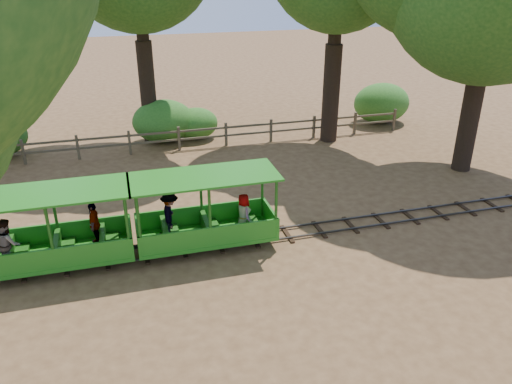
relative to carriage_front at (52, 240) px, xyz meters
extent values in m
plane|color=olive|center=(5.24, 0.03, -0.84)|extent=(90.00, 90.00, 0.00)
cube|color=#3F3D3A|center=(5.24, -0.27, -0.76)|extent=(22.00, 0.05, 0.05)
cube|color=#3F3D3A|center=(5.24, 0.33, -0.76)|extent=(22.00, 0.05, 0.05)
cube|color=#382314|center=(5.24, 0.03, -0.81)|extent=(0.12, 1.00, 0.05)
cube|color=#382314|center=(0.24, 0.03, -0.81)|extent=(0.12, 1.00, 0.05)
cube|color=#382314|center=(10.24, 0.03, -0.81)|extent=(0.12, 1.00, 0.05)
cube|color=#26841C|center=(0.07, 0.03, -0.50)|extent=(3.72, 1.42, 0.11)
cube|color=#1E5E15|center=(0.07, 0.03, -0.63)|extent=(3.35, 0.55, 0.15)
cube|color=#26841C|center=(0.07, -0.64, -0.17)|extent=(3.72, 0.07, 0.55)
cube|color=#26841C|center=(0.07, 0.70, -0.17)|extent=(3.72, 0.07, 0.55)
cube|color=#26841C|center=(0.07, 0.03, 1.26)|extent=(3.89, 1.59, 0.05)
cylinder|color=#1E5E15|center=(1.85, -0.62, 0.38)|extent=(0.08, 0.08, 1.75)
cylinder|color=#1E5E15|center=(1.85, 0.67, 0.38)|extent=(0.08, 0.08, 1.75)
cube|color=#1E5E15|center=(-1.04, 0.03, -0.22)|extent=(0.13, 1.21, 0.44)
cube|color=#1E5E15|center=(0.07, 0.03, -0.22)|extent=(0.13, 1.21, 0.44)
cube|color=#1E5E15|center=(1.19, 0.03, -0.22)|extent=(0.13, 1.21, 0.44)
cylinder|color=black|center=(-1.12, -0.35, -0.58)|extent=(0.31, 0.07, 0.31)
cylinder|color=black|center=(-1.12, 0.40, -0.58)|extent=(0.31, 0.07, 0.31)
cylinder|color=black|center=(1.27, -0.35, -0.58)|extent=(0.31, 0.07, 0.31)
cylinder|color=black|center=(1.27, 0.40, -0.58)|extent=(0.31, 0.07, 0.31)
imported|color=gray|center=(-0.94, -0.29, 0.21)|extent=(0.70, 0.78, 1.31)
imported|color=gray|center=(1.03, 0.28, 0.16)|extent=(0.39, 0.74, 1.20)
cube|color=#26841C|center=(3.90, 0.03, -0.50)|extent=(3.72, 1.42, 0.11)
cube|color=#1E5E15|center=(3.90, 0.03, -0.63)|extent=(3.35, 0.55, 0.15)
cube|color=#26841C|center=(3.90, -0.64, -0.17)|extent=(3.72, 0.07, 0.55)
cube|color=#26841C|center=(3.90, 0.70, -0.17)|extent=(3.72, 0.07, 0.55)
cube|color=#26841C|center=(3.90, 0.03, 1.26)|extent=(3.89, 1.59, 0.05)
cylinder|color=#1E5E15|center=(2.13, -0.62, 0.38)|extent=(0.08, 0.08, 1.75)
cylinder|color=#1E5E15|center=(2.13, 0.67, 0.38)|extent=(0.08, 0.08, 1.75)
cylinder|color=#1E5E15|center=(5.68, -0.62, 0.38)|extent=(0.08, 0.08, 1.75)
cylinder|color=#1E5E15|center=(5.68, 0.67, 0.38)|extent=(0.08, 0.08, 1.75)
cube|color=#1E5E15|center=(2.78, 0.03, -0.22)|extent=(0.13, 1.21, 0.44)
cube|color=#1E5E15|center=(3.90, 0.03, -0.22)|extent=(0.13, 1.21, 0.44)
cube|color=#1E5E15|center=(5.02, 0.03, -0.22)|extent=(0.13, 1.21, 0.44)
cylinder|color=black|center=(2.71, -0.35, -0.58)|extent=(0.31, 0.07, 0.31)
cylinder|color=black|center=(2.71, 0.40, -0.58)|extent=(0.31, 0.07, 0.31)
cylinder|color=black|center=(5.09, -0.35, -0.58)|extent=(0.31, 0.07, 0.31)
cylinder|color=black|center=(5.09, 0.40, -0.58)|extent=(0.31, 0.07, 0.31)
imported|color=gray|center=(2.98, 0.22, 0.20)|extent=(0.58, 0.88, 1.27)
imported|color=gray|center=(4.90, -0.18, 0.14)|extent=(0.47, 0.62, 1.15)
cylinder|color=#2D2116|center=(3.24, 9.53, 1.30)|extent=(0.66, 0.66, 4.27)
cylinder|color=#2D2116|center=(3.24, 9.53, 4.65)|extent=(0.50, 0.50, 2.44)
cylinder|color=#2D2116|center=(10.74, 7.53, 1.22)|extent=(0.72, 0.72, 4.12)
cylinder|color=#2D2116|center=(10.74, 7.53, 4.46)|extent=(0.54, 0.54, 2.35)
cylinder|color=#2D2116|center=(14.24, 3.03, 1.00)|extent=(0.68, 0.68, 3.68)
cylinder|color=#2D2116|center=(14.24, 3.03, 3.89)|extent=(0.51, 0.51, 2.10)
cube|color=brown|center=(-1.76, 8.03, -0.34)|extent=(0.10, 0.10, 1.00)
cube|color=brown|center=(0.24, 8.03, -0.34)|extent=(0.10, 0.10, 1.00)
cube|color=brown|center=(2.24, 8.03, -0.34)|extent=(0.10, 0.10, 1.00)
cube|color=brown|center=(4.24, 8.03, -0.34)|extent=(0.10, 0.10, 1.00)
cube|color=brown|center=(6.24, 8.03, -0.34)|extent=(0.10, 0.10, 1.00)
cube|color=brown|center=(8.24, 8.03, -0.34)|extent=(0.10, 0.10, 1.00)
cube|color=brown|center=(10.24, 8.03, -0.34)|extent=(0.10, 0.10, 1.00)
cube|color=brown|center=(12.24, 8.03, -0.34)|extent=(0.10, 0.10, 1.00)
cube|color=brown|center=(14.24, 8.03, -0.34)|extent=(0.10, 0.10, 1.00)
cube|color=brown|center=(5.24, 8.03, -0.04)|extent=(18.00, 0.06, 0.08)
cube|color=brown|center=(5.24, 8.03, -0.39)|extent=(18.00, 0.06, 0.08)
ellipsoid|color=#2D6B1E|center=(3.77, 9.33, 0.08)|extent=(2.64, 2.03, 1.83)
ellipsoid|color=#2D6B1E|center=(5.15, 9.33, -0.15)|extent=(1.99, 1.53, 1.38)
ellipsoid|color=#2D6B1E|center=(14.24, 9.33, 0.12)|extent=(2.76, 2.12, 1.91)
camera|label=1|loc=(1.97, -11.79, 6.33)|focal=35.00mm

